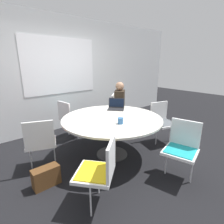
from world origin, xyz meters
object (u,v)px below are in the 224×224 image
at_px(chair_4, 182,145).
at_px(chair_3, 100,168).
at_px(chair_2, 41,140).
at_px(coffee_cup, 120,121).
at_px(laptop, 116,106).
at_px(chair_1, 70,117).
at_px(chair_0, 118,108).
at_px(chair_5, 162,119).
at_px(handbag, 46,177).
at_px(person_0, 120,103).

bearing_deg(chair_4, chair_3, 60.84).
bearing_deg(chair_2, coffee_cup, -12.56).
relative_size(laptop, coffee_cup, 4.24).
height_order(chair_1, laptop, laptop).
bearing_deg(chair_2, chair_0, 38.09).
distance_m(chair_4, chair_5, 1.17).
bearing_deg(handbag, chair_2, 75.03).
height_order(laptop, handbag, laptop).
height_order(chair_4, laptop, laptop).
bearing_deg(coffee_cup, chair_2, 145.63).
bearing_deg(laptop, chair_4, -43.70).
distance_m(chair_3, chair_4, 1.27).
distance_m(chair_4, person_0, 2.02).
bearing_deg(chair_5, chair_4, 63.59).
height_order(chair_4, handbag, chair_4).
height_order(chair_0, chair_2, same).
bearing_deg(chair_3, person_0, 1.96).
height_order(coffee_cup, handbag, coffee_cup).
relative_size(chair_3, laptop, 2.06).
height_order(chair_1, handbag, chair_1).
xyz_separation_m(chair_0, person_0, (-0.13, -0.22, 0.20)).
relative_size(chair_3, person_0, 0.71).
distance_m(chair_2, chair_3, 1.20).
xyz_separation_m(chair_1, chair_4, (0.58, -2.29, 0.00)).
bearing_deg(chair_3, handbag, 76.40).
relative_size(chair_5, person_0, 0.71).
height_order(chair_3, handbag, chair_3).
distance_m(chair_1, chair_2, 1.19).
bearing_deg(person_0, chair_0, -161.04).
xyz_separation_m(chair_3, coffee_cup, (0.77, 0.48, 0.27)).
relative_size(chair_3, coffee_cup, 8.71).
xyz_separation_m(chair_3, laptop, (1.30, 1.17, 0.27)).
distance_m(coffee_cup, handbag, 1.32).
xyz_separation_m(chair_1, person_0, (1.17, -0.36, 0.20)).
bearing_deg(chair_0, coffee_cup, 7.90).
relative_size(chair_4, chair_5, 1.00).
relative_size(chair_4, coffee_cup, 8.71).
bearing_deg(coffee_cup, chair_5, 2.49).
relative_size(person_0, laptop, 2.91).
relative_size(chair_1, chair_2, 1.00).
bearing_deg(person_0, chair_3, 0.58).
bearing_deg(chair_0, person_0, 18.96).
relative_size(chair_1, person_0, 0.71).
distance_m(chair_5, laptop, 1.00).
relative_size(chair_4, handbag, 2.35).
xyz_separation_m(chair_3, chair_5, (2.02, 0.53, 0.00)).
bearing_deg(chair_5, chair_0, -70.34).
height_order(person_0, handbag, person_0).
xyz_separation_m(chair_2, coffee_cup, (1.02, -0.70, 0.27)).
height_order(chair_4, person_0, person_0).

